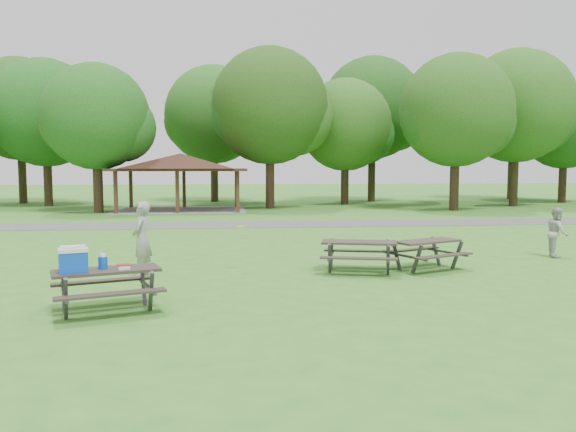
# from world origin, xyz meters

# --- Properties ---
(ground) EXTENTS (160.00, 160.00, 0.00)m
(ground) POSITION_xyz_m (0.00, 0.00, 0.00)
(ground) COLOR #347320
(ground) RESTS_ON ground
(asphalt_path) EXTENTS (120.00, 3.20, 0.02)m
(asphalt_path) POSITION_xyz_m (0.00, 14.00, 0.01)
(asphalt_path) COLOR #4B4C4E
(asphalt_path) RESTS_ON ground
(pavilion) EXTENTS (8.60, 7.01, 3.76)m
(pavilion) POSITION_xyz_m (-4.00, 24.00, 3.06)
(pavilion) COLOR #391E14
(pavilion) RESTS_ON ground
(tree_row_c) EXTENTS (8.19, 7.80, 10.67)m
(tree_row_c) POSITION_xyz_m (-13.90, 29.03, 6.54)
(tree_row_c) COLOR #301E15
(tree_row_c) RESTS_ON ground
(tree_row_d) EXTENTS (6.93, 6.60, 9.27)m
(tree_row_d) POSITION_xyz_m (-8.92, 22.53, 5.77)
(tree_row_d) COLOR black
(tree_row_d) RESTS_ON ground
(tree_row_e) EXTENTS (8.40, 8.00, 11.02)m
(tree_row_e) POSITION_xyz_m (2.10, 25.03, 6.78)
(tree_row_e) COLOR #321E16
(tree_row_e) RESTS_ON ground
(tree_row_f) EXTENTS (7.35, 7.00, 9.55)m
(tree_row_f) POSITION_xyz_m (8.09, 28.53, 5.84)
(tree_row_f) COLOR black
(tree_row_f) RESTS_ON ground
(tree_row_g) EXTENTS (7.77, 7.40, 10.25)m
(tree_row_g) POSITION_xyz_m (14.09, 22.03, 6.33)
(tree_row_g) COLOR black
(tree_row_g) RESTS_ON ground
(tree_row_h) EXTENTS (8.61, 8.20, 11.37)m
(tree_row_h) POSITION_xyz_m (20.10, 25.53, 7.03)
(tree_row_h) COLOR black
(tree_row_h) RESTS_ON ground
(tree_row_i) EXTENTS (7.14, 6.80, 9.52)m
(tree_row_i) POSITION_xyz_m (26.08, 29.03, 5.91)
(tree_row_i) COLOR black
(tree_row_i) RESTS_ON ground
(tree_deep_a) EXTENTS (8.40, 8.00, 11.38)m
(tree_deep_a) POSITION_xyz_m (-16.90, 32.53, 7.13)
(tree_deep_a) COLOR #2F2115
(tree_deep_a) RESTS_ON ground
(tree_deep_b) EXTENTS (8.40, 8.00, 11.13)m
(tree_deep_b) POSITION_xyz_m (-1.90, 33.03, 6.89)
(tree_deep_b) COLOR black
(tree_deep_b) RESTS_ON ground
(tree_deep_c) EXTENTS (8.82, 8.40, 11.90)m
(tree_deep_c) POSITION_xyz_m (11.10, 32.03, 7.44)
(tree_deep_c) COLOR #301F15
(tree_deep_c) RESTS_ON ground
(tree_deep_d) EXTENTS (8.40, 8.00, 11.27)m
(tree_deep_d) POSITION_xyz_m (24.10, 33.53, 7.03)
(tree_deep_d) COLOR black
(tree_deep_d) RESTS_ON ground
(picnic_table_near) EXTENTS (2.44, 2.19, 1.41)m
(picnic_table_near) POSITION_xyz_m (-3.48, -2.60, 0.81)
(picnic_table_near) COLOR #2C2520
(picnic_table_near) RESTS_ON ground
(picnic_table_middle) EXTENTS (2.35, 2.07, 0.87)m
(picnic_table_middle) POSITION_xyz_m (2.64, 1.10, 0.64)
(picnic_table_middle) COLOR #2F2722
(picnic_table_middle) RESTS_ON ground
(picnic_table_far) EXTENTS (2.43, 2.23, 0.85)m
(picnic_table_far) POSITION_xyz_m (4.62, 1.30, 0.63)
(picnic_table_far) COLOR #302822
(picnic_table_far) RESTS_ON ground
(frisbee_in_flight) EXTENTS (0.30, 0.30, 0.02)m
(frisbee_in_flight) POSITION_xyz_m (-0.57, 1.52, 1.24)
(frisbee_in_flight) COLOR yellow
(frisbee_in_flight) RESTS_ON ground
(frisbee_thrower) EXTENTS (0.58, 0.78, 1.97)m
(frisbee_thrower) POSITION_xyz_m (-3.16, 1.15, 0.98)
(frisbee_thrower) COLOR gray
(frisbee_thrower) RESTS_ON ground
(frisbee_catcher) EXTENTS (0.85, 0.94, 1.59)m
(frisbee_catcher) POSITION_xyz_m (9.49, 2.95, 0.79)
(frisbee_catcher) COLOR #A8A8AB
(frisbee_catcher) RESTS_ON ground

